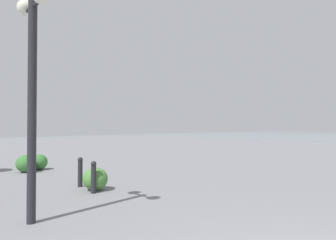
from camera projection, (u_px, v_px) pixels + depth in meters
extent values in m
cylinder|color=#232328|center=(32.00, 111.00, 4.87)|extent=(0.14, 0.14, 3.61)
cylinder|color=#232328|center=(33.00, 7.00, 4.90)|extent=(0.70, 0.06, 0.06)
sphere|color=#EAEACC|center=(26.00, 8.00, 5.15)|extent=(0.28, 0.28, 0.28)
cylinder|color=#232328|center=(93.00, 179.00, 6.98)|extent=(0.12, 0.12, 0.64)
sphere|color=#232328|center=(94.00, 164.00, 6.99)|extent=(0.13, 0.13, 0.13)
cylinder|color=#232328|center=(80.00, 174.00, 7.72)|extent=(0.12, 0.12, 0.66)
sphere|color=#232328|center=(80.00, 160.00, 7.73)|extent=(0.13, 0.13, 0.13)
ellipsoid|color=#387533|center=(26.00, 164.00, 10.10)|extent=(0.69, 0.62, 0.58)
ellipsoid|color=#387533|center=(39.00, 162.00, 10.67)|extent=(0.65, 0.58, 0.55)
ellipsoid|color=#477F38|center=(95.00, 179.00, 7.30)|extent=(0.65, 0.58, 0.55)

